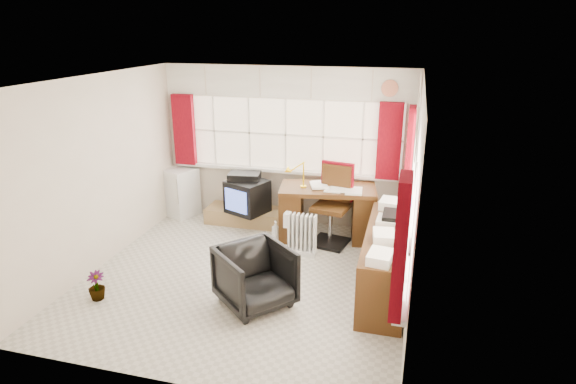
# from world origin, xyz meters

# --- Properties ---
(ground) EXTENTS (4.00, 4.00, 0.00)m
(ground) POSITION_xyz_m (0.00, 0.00, 0.00)
(ground) COLOR beige
(ground) RESTS_ON ground
(room_walls) EXTENTS (4.00, 4.00, 4.00)m
(room_walls) POSITION_xyz_m (0.00, 0.00, 1.50)
(room_walls) COLOR beige
(room_walls) RESTS_ON ground
(window_back) EXTENTS (3.70, 0.12, 3.60)m
(window_back) POSITION_xyz_m (0.00, 1.94, 0.95)
(window_back) COLOR #F9E4C5
(window_back) RESTS_ON room_walls
(window_right) EXTENTS (0.12, 3.70, 3.60)m
(window_right) POSITION_xyz_m (1.94, 0.00, 0.95)
(window_right) COLOR #F9E4C5
(window_right) RESTS_ON room_walls
(curtains) EXTENTS (3.83, 3.83, 1.15)m
(curtains) POSITION_xyz_m (0.92, 0.93, 1.46)
(curtains) COLOR maroon
(curtains) RESTS_ON room_walls
(overhead_cabinets) EXTENTS (3.98, 3.98, 0.48)m
(overhead_cabinets) POSITION_xyz_m (0.98, 0.98, 2.25)
(overhead_cabinets) COLOR white
(overhead_cabinets) RESTS_ON room_walls
(desk) EXTENTS (1.50, 0.91, 0.84)m
(desk) POSITION_xyz_m (0.78, 1.48, 0.45)
(desk) COLOR #532D13
(desk) RESTS_ON ground
(desk_lamp) EXTENTS (0.15, 0.13, 0.39)m
(desk_lamp) POSITION_xyz_m (0.42, 1.40, 1.08)
(desk_lamp) COLOR yellow
(desk_lamp) RESTS_ON desk
(task_chair) EXTENTS (0.59, 0.61, 1.20)m
(task_chair) POSITION_xyz_m (0.89, 1.40, 0.64)
(task_chair) COLOR black
(task_chair) RESTS_ON ground
(office_chair) EXTENTS (1.08, 1.08, 0.71)m
(office_chair) POSITION_xyz_m (0.31, -0.55, 0.35)
(office_chair) COLOR black
(office_chair) RESTS_ON ground
(radiator) EXTENTS (0.41, 0.18, 0.61)m
(radiator) POSITION_xyz_m (0.54, 0.82, 0.25)
(radiator) COLOR white
(radiator) RESTS_ON ground
(credenza) EXTENTS (0.50, 2.00, 0.85)m
(credenza) POSITION_xyz_m (1.73, 0.20, 0.39)
(credenza) COLOR #532D13
(credenza) RESTS_ON ground
(file_tray) EXTENTS (0.30, 0.38, 0.13)m
(file_tray) POSITION_xyz_m (1.79, 0.52, 0.81)
(file_tray) COLOR black
(file_tray) RESTS_ON credenza
(tv_bench) EXTENTS (1.40, 0.50, 0.25)m
(tv_bench) POSITION_xyz_m (-0.55, 1.72, 0.12)
(tv_bench) COLOR #9F774F
(tv_bench) RESTS_ON ground
(crt_tv) EXTENTS (0.72, 0.70, 0.52)m
(crt_tv) POSITION_xyz_m (-0.53, 1.59, 0.51)
(crt_tv) COLOR black
(crt_tv) RESTS_ON tv_bench
(hifi_stack) EXTENTS (0.64, 0.45, 0.62)m
(hifi_stack) POSITION_xyz_m (-0.60, 1.68, 0.54)
(hifi_stack) COLOR black
(hifi_stack) RESTS_ON tv_bench
(mini_fridge) EXTENTS (0.62, 0.63, 0.81)m
(mini_fridge) POSITION_xyz_m (-1.80, 1.80, 0.40)
(mini_fridge) COLOR white
(mini_fridge) RESTS_ON ground
(spray_bottle_a) EXTENTS (0.17, 0.17, 0.33)m
(spray_bottle_a) POSITION_xyz_m (0.06, 1.14, 0.16)
(spray_bottle_a) COLOR silver
(spray_bottle_a) RESTS_ON ground
(spray_bottle_b) EXTENTS (0.12, 0.12, 0.20)m
(spray_bottle_b) POSITION_xyz_m (0.22, 1.42, 0.10)
(spray_bottle_b) COLOR #87C9C5
(spray_bottle_b) RESTS_ON ground
(flower_vase) EXTENTS (0.26, 0.26, 0.35)m
(flower_vase) POSITION_xyz_m (-1.53, -0.93, 0.18)
(flower_vase) COLOR black
(flower_vase) RESTS_ON ground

